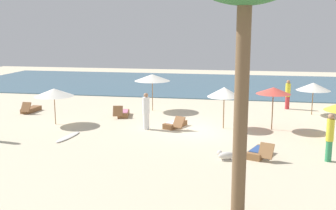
{
  "coord_description": "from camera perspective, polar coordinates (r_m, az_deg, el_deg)",
  "views": [
    {
      "loc": [
        2.14,
        -20.68,
        5.29
      ],
      "look_at": [
        -1.79,
        0.76,
        1.1
      ],
      "focal_mm": 43.58,
      "sensor_mm": 36.0,
      "label": 1
    }
  ],
  "objects": [
    {
      "name": "umbrella_4",
      "position": [
        23.04,
        -15.65,
        1.71
      ],
      "size": [
        2.13,
        2.13,
        1.99
      ],
      "color": "brown",
      "rests_on": "ground_plane"
    },
    {
      "name": "ground_plane",
      "position": [
        21.46,
        4.36,
        -3.42
      ],
      "size": [
        60.0,
        60.0,
        0.0
      ],
      "primitive_type": "plane",
      "color": "beige"
    },
    {
      "name": "surfboard",
      "position": [
        20.43,
        -13.81,
        -4.34
      ],
      "size": [
        0.65,
        2.1,
        0.07
      ],
      "color": "silver",
      "rests_on": "ground_plane"
    },
    {
      "name": "umbrella_5",
      "position": [
        25.87,
        -2.21,
        3.85
      ],
      "size": [
        2.27,
        2.27,
        2.34
      ],
      "color": "olive",
      "rests_on": "ground_plane"
    },
    {
      "name": "person_4",
      "position": [
        17.38,
        21.68,
        -4.15
      ],
      "size": [
        0.4,
        0.4,
        1.95
      ],
      "color": "#338C59",
      "rests_on": "ground_plane"
    },
    {
      "name": "person_0",
      "position": [
        27.64,
        16.4,
        1.46
      ],
      "size": [
        0.41,
        0.41,
        1.91
      ],
      "color": "#BF3338",
      "rests_on": "ground_plane"
    },
    {
      "name": "lounger_4",
      "position": [
        21.79,
        1.05,
        -2.69
      ],
      "size": [
        1.24,
        1.76,
        0.71
      ],
      "color": "brown",
      "rests_on": "ground_plane"
    },
    {
      "name": "lounger_1",
      "position": [
        24.63,
        -6.3,
        -1.16
      ],
      "size": [
        0.91,
        1.73,
        0.74
      ],
      "color": "brown",
      "rests_on": "ground_plane"
    },
    {
      "name": "lounger_2",
      "position": [
        17.41,
        12.66,
        -6.47
      ],
      "size": [
        1.15,
        1.75,
        0.73
      ],
      "color": "olive",
      "rests_on": "ground_plane"
    },
    {
      "name": "lounger_3",
      "position": [
        27.12,
        -18.66,
        -0.58
      ],
      "size": [
        0.7,
        1.68,
        0.73
      ],
      "color": "brown",
      "rests_on": "ground_plane"
    },
    {
      "name": "person_3",
      "position": [
        21.25,
        -3.08,
        -0.84
      ],
      "size": [
        0.43,
        0.43,
        1.93
      ],
      "color": "white",
      "rests_on": "ground_plane"
    },
    {
      "name": "dog",
      "position": [
        16.72,
        8.05,
        -7.0
      ],
      "size": [
        0.77,
        0.57,
        0.36
      ],
      "color": "silver",
      "rests_on": "ground_plane"
    },
    {
      "name": "umbrella_0",
      "position": [
        21.45,
        7.87,
        1.8
      ],
      "size": [
        1.77,
        1.77,
        2.2
      ],
      "color": "brown",
      "rests_on": "ground_plane"
    },
    {
      "name": "ocean_water",
      "position": [
        38.11,
        7.08,
        2.87
      ],
      "size": [
        48.0,
        16.0,
        0.06
      ],
      "primitive_type": "cube",
      "color": "#3D6075",
      "rests_on": "ground_plane"
    },
    {
      "name": "umbrella_1",
      "position": [
        21.65,
        14.53,
        1.95
      ],
      "size": [
        1.78,
        1.78,
        2.24
      ],
      "color": "brown",
      "rests_on": "ground_plane"
    },
    {
      "name": "umbrella_3",
      "position": [
        26.17,
        19.67,
        2.44
      ],
      "size": [
        2.03,
        2.03,
        1.97
      ],
      "color": "olive",
      "rests_on": "ground_plane"
    }
  ]
}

